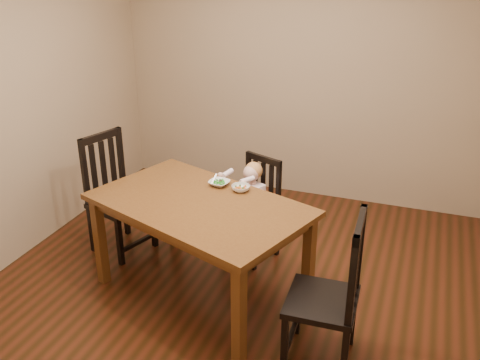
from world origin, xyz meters
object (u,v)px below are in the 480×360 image
(chair_left, at_px, (116,196))
(toddler, at_px, (251,200))
(bowl_peas, at_px, (219,183))
(bowl_veg, at_px, (241,188))
(chair_right, at_px, (331,295))
(dining_table, at_px, (199,213))
(chair_child, at_px, (254,210))

(chair_left, xyz_separation_m, toddler, (1.20, 0.27, 0.04))
(bowl_peas, relative_size, bowl_veg, 1.11)
(chair_left, height_order, bowl_peas, chair_left)
(chair_right, height_order, bowl_veg, chair_right)
(dining_table, distance_m, chair_right, 1.21)
(chair_left, distance_m, bowl_peas, 1.09)
(bowl_veg, bearing_deg, toddler, 95.85)
(chair_child, height_order, bowl_veg, chair_child)
(dining_table, relative_size, chair_left, 1.71)
(chair_right, bearing_deg, bowl_peas, 52.94)
(bowl_veg, bearing_deg, chair_right, -38.90)
(chair_child, bearing_deg, chair_right, 149.77)
(chair_right, xyz_separation_m, bowl_peas, (-1.09, 0.76, 0.31))
(chair_right, bearing_deg, toddler, 38.05)
(chair_child, xyz_separation_m, bowl_veg, (0.02, -0.42, 0.40))
(chair_right, bearing_deg, dining_table, 67.41)
(dining_table, bearing_deg, chair_left, 158.26)
(chair_left, distance_m, bowl_veg, 1.29)
(dining_table, xyz_separation_m, chair_child, (0.21, 0.72, -0.28))
(chair_right, distance_m, bowl_veg, 1.18)
(dining_table, height_order, toddler, dining_table)
(chair_right, distance_m, toddler, 1.43)
(chair_right, bearing_deg, bowl_veg, 48.85)
(toddler, xyz_separation_m, bowl_peas, (-0.16, -0.34, 0.28))
(toddler, distance_m, bowl_veg, 0.47)
(dining_table, height_order, bowl_veg, bowl_veg)
(dining_table, height_order, chair_left, chair_left)
(chair_right, relative_size, toddler, 2.37)
(toddler, bearing_deg, chair_child, -90.00)
(chair_child, height_order, toddler, chair_child)
(chair_child, xyz_separation_m, bowl_peas, (-0.18, -0.38, 0.40))
(chair_child, bearing_deg, bowl_peas, 85.88)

